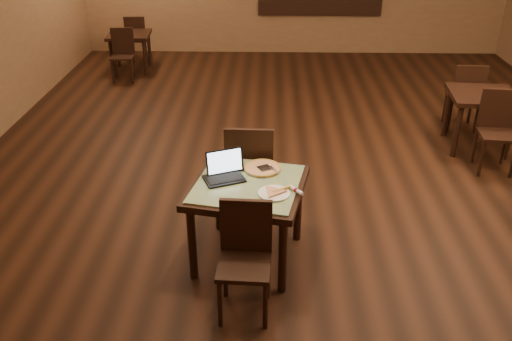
{
  "coord_description": "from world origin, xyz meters",
  "views": [
    {
      "loc": [
        -0.45,
        -5.59,
        2.98
      ],
      "look_at": [
        -0.55,
        -1.6,
        0.85
      ],
      "focal_mm": 38.0,
      "sensor_mm": 36.0,
      "label": 1
    }
  ],
  "objects_px": {
    "pizza_pan": "(262,169)",
    "other_table_b": "(130,40)",
    "tiled_table": "(248,194)",
    "laptop": "(224,171)",
    "other_table_a_chair_near": "(497,126)",
    "other_table_b_chair_near": "(123,52)",
    "other_table_b_chair_far": "(137,36)",
    "other_table_a_chair_far": "(466,93)",
    "chair_main_far": "(250,168)",
    "other_table_a": "(481,103)",
    "chair_main_near": "(245,252)"
  },
  "relations": [
    {
      "from": "chair_main_far",
      "to": "other_table_b_chair_near",
      "type": "relative_size",
      "value": 1.21
    },
    {
      "from": "pizza_pan",
      "to": "other_table_b_chair_near",
      "type": "bearing_deg",
      "value": 117.21
    },
    {
      "from": "chair_main_far",
      "to": "other_table_b_chair_far",
      "type": "bearing_deg",
      "value": -64.8
    },
    {
      "from": "chair_main_near",
      "to": "laptop",
      "type": "distance_m",
      "value": 0.81
    },
    {
      "from": "pizza_pan",
      "to": "other_table_b_chair_near",
      "type": "xyz_separation_m",
      "value": [
        -2.4,
        4.67,
        -0.28
      ]
    },
    {
      "from": "chair_main_near",
      "to": "chair_main_far",
      "type": "bearing_deg",
      "value": 93.1
    },
    {
      "from": "tiled_table",
      "to": "other_table_b_chair_far",
      "type": "relative_size",
      "value": 1.27
    },
    {
      "from": "tiled_table",
      "to": "other_table_a",
      "type": "height_order",
      "value": "tiled_table"
    },
    {
      "from": "other_table_b",
      "to": "other_table_b_chair_far",
      "type": "bearing_deg",
      "value": 85.45
    },
    {
      "from": "pizza_pan",
      "to": "other_table_a_chair_near",
      "type": "xyz_separation_m",
      "value": [
        2.66,
        1.58,
        -0.24
      ]
    },
    {
      "from": "chair_main_far",
      "to": "other_table_b_chair_far",
      "type": "distance_m",
      "value": 5.76
    },
    {
      "from": "laptop",
      "to": "pizza_pan",
      "type": "bearing_deg",
      "value": 0.73
    },
    {
      "from": "pizza_pan",
      "to": "laptop",
      "type": "bearing_deg",
      "value": -156.7
    },
    {
      "from": "chair_main_near",
      "to": "other_table_b_chair_far",
      "type": "distance_m",
      "value": 6.91
    },
    {
      "from": "other_table_b_chair_near",
      "to": "other_table_b_chair_far",
      "type": "xyz_separation_m",
      "value": [
        0.01,
        1.0,
        0.0
      ]
    },
    {
      "from": "laptop",
      "to": "other_table_a_chair_near",
      "type": "relative_size",
      "value": 0.42
    },
    {
      "from": "other_table_a_chair_near",
      "to": "other_table_b_chair_near",
      "type": "distance_m",
      "value": 5.92
    },
    {
      "from": "chair_main_near",
      "to": "laptop",
      "type": "bearing_deg",
      "value": 108.53
    },
    {
      "from": "laptop",
      "to": "other_table_a_chair_near",
      "type": "distance_m",
      "value": 3.45
    },
    {
      "from": "chair_main_far",
      "to": "pizza_pan",
      "type": "bearing_deg",
      "value": 110.51
    },
    {
      "from": "tiled_table",
      "to": "chair_main_far",
      "type": "distance_m",
      "value": 0.61
    },
    {
      "from": "other_table_a",
      "to": "other_table_a_chair_near",
      "type": "height_order",
      "value": "other_table_a_chair_near"
    },
    {
      "from": "chair_main_near",
      "to": "other_table_a",
      "type": "xyz_separation_m",
      "value": [
        2.77,
        2.99,
        0.08
      ]
    },
    {
      "from": "other_table_a",
      "to": "pizza_pan",
      "type": "bearing_deg",
      "value": -136.09
    },
    {
      "from": "chair_main_far",
      "to": "laptop",
      "type": "distance_m",
      "value": 0.59
    },
    {
      "from": "tiled_table",
      "to": "laptop",
      "type": "bearing_deg",
      "value": 164.67
    },
    {
      "from": "other_table_b",
      "to": "other_table_b_chair_far",
      "type": "xyz_separation_m",
      "value": [
        0.01,
        0.5,
        -0.07
      ]
    },
    {
      "from": "chair_main_near",
      "to": "other_table_b_chair_near",
      "type": "distance_m",
      "value": 5.98
    },
    {
      "from": "laptop",
      "to": "other_table_b_chair_near",
      "type": "bearing_deg",
      "value": 90.83
    },
    {
      "from": "other_table_b",
      "to": "tiled_table",
      "type": "bearing_deg",
      "value": -71.14
    },
    {
      "from": "chair_main_far",
      "to": "other_table_a",
      "type": "distance_m",
      "value": 3.29
    },
    {
      "from": "other_table_a",
      "to": "other_table_b_chair_near",
      "type": "height_order",
      "value": "other_table_b_chair_near"
    },
    {
      "from": "other_table_a",
      "to": "other_table_a_chair_near",
      "type": "bearing_deg",
      "value": -84.0
    },
    {
      "from": "tiled_table",
      "to": "other_table_b_chair_far",
      "type": "distance_m",
      "value": 6.33
    },
    {
      "from": "other_table_a_chair_far",
      "to": "other_table_b_chair_near",
      "type": "height_order",
      "value": "other_table_a_chair_far"
    },
    {
      "from": "other_table_a",
      "to": "other_table_b_chair_far",
      "type": "bearing_deg",
      "value": 150.14
    },
    {
      "from": "tiled_table",
      "to": "other_table_a",
      "type": "bearing_deg",
      "value": 52.19
    },
    {
      "from": "other_table_a_chair_far",
      "to": "chair_main_far",
      "type": "bearing_deg",
      "value": 44.9
    },
    {
      "from": "pizza_pan",
      "to": "other_table_b",
      "type": "distance_m",
      "value": 5.7
    },
    {
      "from": "laptop",
      "to": "pizza_pan",
      "type": "height_order",
      "value": "laptop"
    },
    {
      "from": "pizza_pan",
      "to": "other_table_a",
      "type": "bearing_deg",
      "value": 38.69
    },
    {
      "from": "chair_main_far",
      "to": "other_table_a",
      "type": "bearing_deg",
      "value": -145.64
    },
    {
      "from": "other_table_a_chair_far",
      "to": "other_table_b",
      "type": "distance_m",
      "value": 5.63
    },
    {
      "from": "tiled_table",
      "to": "laptop",
      "type": "distance_m",
      "value": 0.28
    },
    {
      "from": "laptop",
      "to": "tiled_table",
      "type": "bearing_deg",
      "value": -49.63
    },
    {
      "from": "chair_main_far",
      "to": "other_table_a_chair_far",
      "type": "height_order",
      "value": "chair_main_far"
    },
    {
      "from": "other_table_a_chair_far",
      "to": "other_table_a",
      "type": "bearing_deg",
      "value": 96.0
    },
    {
      "from": "pizza_pan",
      "to": "other_table_b",
      "type": "xyz_separation_m",
      "value": [
        -2.39,
        5.17,
        -0.22
      ]
    },
    {
      "from": "other_table_a",
      "to": "other_table_a_chair_far",
      "type": "xyz_separation_m",
      "value": [
        -0.01,
        0.54,
        -0.07
      ]
    },
    {
      "from": "other_table_b",
      "to": "other_table_b_chair_far",
      "type": "height_order",
      "value": "other_table_b_chair_far"
    }
  ]
}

